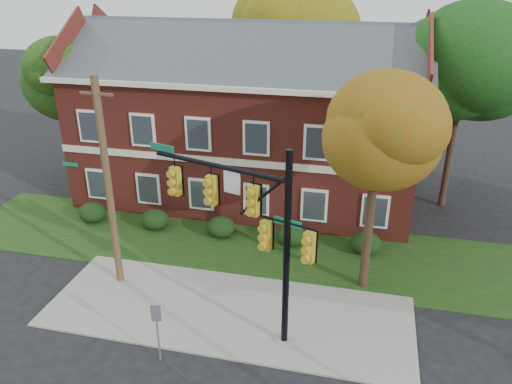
% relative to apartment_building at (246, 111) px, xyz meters
% --- Properties ---
extents(ground, '(120.00, 120.00, 0.00)m').
position_rel_apartment_building_xyz_m(ground, '(2.00, -11.95, -4.99)').
color(ground, black).
rests_on(ground, ground).
extents(sidewalk, '(14.00, 5.00, 0.08)m').
position_rel_apartment_building_xyz_m(sidewalk, '(2.00, -10.95, -4.95)').
color(sidewalk, gray).
rests_on(sidewalk, ground).
extents(grass_strip, '(30.00, 6.00, 0.04)m').
position_rel_apartment_building_xyz_m(grass_strip, '(2.00, -5.95, -4.97)').
color(grass_strip, '#193811').
rests_on(grass_strip, ground).
extents(apartment_building, '(18.80, 8.80, 9.74)m').
position_rel_apartment_building_xyz_m(apartment_building, '(0.00, 0.00, 0.00)').
color(apartment_building, maroon).
rests_on(apartment_building, ground).
extents(hedge_far_left, '(1.40, 1.26, 1.05)m').
position_rel_apartment_building_xyz_m(hedge_far_left, '(-7.00, -5.25, -4.46)').
color(hedge_far_left, black).
rests_on(hedge_far_left, ground).
extents(hedge_left, '(1.40, 1.26, 1.05)m').
position_rel_apartment_building_xyz_m(hedge_left, '(-3.50, -5.25, -4.46)').
color(hedge_left, black).
rests_on(hedge_left, ground).
extents(hedge_center, '(1.40, 1.26, 1.05)m').
position_rel_apartment_building_xyz_m(hedge_center, '(0.00, -5.25, -4.46)').
color(hedge_center, black).
rests_on(hedge_center, ground).
extents(hedge_right, '(1.40, 1.26, 1.05)m').
position_rel_apartment_building_xyz_m(hedge_right, '(3.50, -5.25, -4.46)').
color(hedge_right, black).
rests_on(hedge_right, ground).
extents(hedge_far_right, '(1.40, 1.26, 1.05)m').
position_rel_apartment_building_xyz_m(hedge_far_right, '(7.00, -5.25, -4.46)').
color(hedge_far_right, black).
rests_on(hedge_far_right, ground).
extents(tree_near_right, '(4.50, 4.25, 8.58)m').
position_rel_apartment_building_xyz_m(tree_near_right, '(7.22, -8.09, 1.68)').
color(tree_near_right, black).
rests_on(tree_near_right, ground).
extents(tree_left_rear, '(5.40, 5.10, 8.88)m').
position_rel_apartment_building_xyz_m(tree_left_rear, '(-9.73, -1.12, 1.69)').
color(tree_left_rear, black).
rests_on(tree_left_rear, ground).
extents(tree_right_rear, '(6.30, 5.95, 10.62)m').
position_rel_apartment_building_xyz_m(tree_right_rear, '(11.31, 0.86, 3.13)').
color(tree_right_rear, black).
rests_on(tree_right_rear, ground).
extents(tree_far_rear, '(6.84, 6.46, 11.52)m').
position_rel_apartment_building_xyz_m(tree_far_rear, '(1.34, 7.84, 3.86)').
color(tree_far_rear, black).
rests_on(tree_far_rear, ground).
extents(traffic_signal, '(6.24, 2.10, 7.24)m').
position_rel_apartment_building_xyz_m(traffic_signal, '(3.19, -11.78, -0.50)').
color(traffic_signal, gray).
rests_on(traffic_signal, ground).
extents(utility_pole, '(1.36, 0.31, 8.69)m').
position_rel_apartment_building_xyz_m(utility_pole, '(-3.02, -9.95, -0.58)').
color(utility_pole, '#463720').
rests_on(utility_pole, ground).
extents(sign_post, '(0.33, 0.14, 2.27)m').
position_rel_apartment_building_xyz_m(sign_post, '(0.50, -13.95, -3.45)').
color(sign_post, slate).
rests_on(sign_post, ground).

